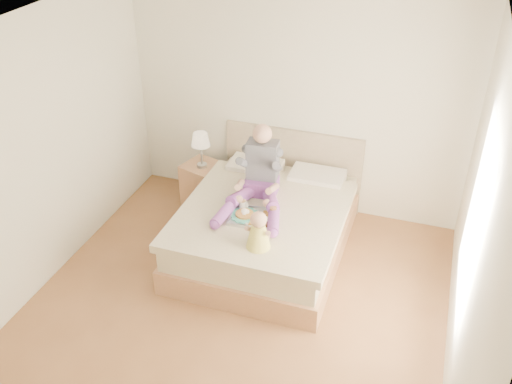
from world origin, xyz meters
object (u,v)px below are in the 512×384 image
(nightstand, at_px, (205,186))
(tray, at_px, (254,216))
(adult, at_px, (259,179))
(baby, at_px, (259,233))
(bed, at_px, (268,223))

(nightstand, distance_m, tray, 1.37)
(adult, bearing_deg, baby, -76.75)
(bed, distance_m, baby, 0.92)
(nightstand, bearing_deg, tray, -26.81)
(baby, bearing_deg, nightstand, 133.34)
(adult, distance_m, baby, 0.86)
(baby, bearing_deg, bed, 103.75)
(adult, relative_size, baby, 2.62)
(nightstand, height_order, baby, baby)
(tray, bearing_deg, nightstand, 131.56)
(adult, relative_size, tray, 2.02)
(nightstand, relative_size, tray, 1.13)
(nightstand, height_order, tray, tray)
(nightstand, xyz_separation_m, adult, (0.88, -0.53, 0.57))
(adult, distance_m, tray, 0.44)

